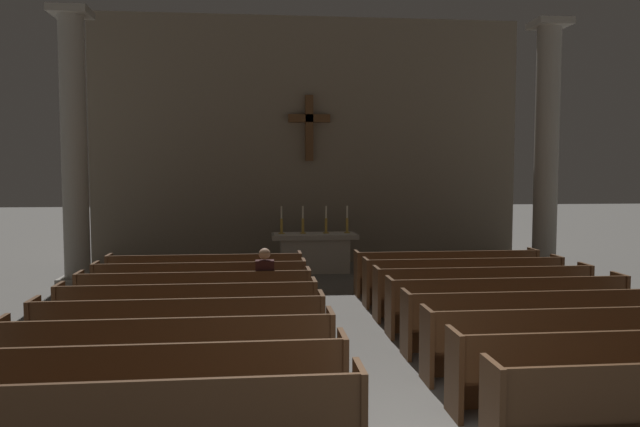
% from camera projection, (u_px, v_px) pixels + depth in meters
% --- Properties ---
extents(pew_left_row_2, '(3.92, 0.50, 0.95)m').
position_uv_depth(pew_left_row_2, '(155.00, 384.00, 6.34)').
color(pew_left_row_2, brown).
rests_on(pew_left_row_2, ground).
extents(pew_left_row_3, '(3.92, 0.50, 0.95)m').
position_uv_depth(pew_left_row_3, '(170.00, 353.00, 7.41)').
color(pew_left_row_3, brown).
rests_on(pew_left_row_3, ground).
extents(pew_left_row_4, '(3.92, 0.50, 0.95)m').
position_uv_depth(pew_left_row_4, '(181.00, 330.00, 8.48)').
color(pew_left_row_4, brown).
rests_on(pew_left_row_4, ground).
extents(pew_left_row_5, '(3.92, 0.50, 0.95)m').
position_uv_depth(pew_left_row_5, '(189.00, 312.00, 9.55)').
color(pew_left_row_5, brown).
rests_on(pew_left_row_5, ground).
extents(pew_left_row_6, '(3.92, 0.50, 0.95)m').
position_uv_depth(pew_left_row_6, '(196.00, 298.00, 10.61)').
color(pew_left_row_6, brown).
rests_on(pew_left_row_6, ground).
extents(pew_left_row_7, '(3.92, 0.50, 0.95)m').
position_uv_depth(pew_left_row_7, '(201.00, 286.00, 11.68)').
color(pew_left_row_7, brown).
rests_on(pew_left_row_7, ground).
extents(pew_left_row_8, '(3.92, 0.50, 0.95)m').
position_uv_depth(pew_left_row_8, '(206.00, 276.00, 12.75)').
color(pew_left_row_8, brown).
rests_on(pew_left_row_8, ground).
extents(pew_right_row_2, '(3.92, 0.50, 0.95)m').
position_uv_depth(pew_right_row_2, '(625.00, 368.00, 6.86)').
color(pew_right_row_2, brown).
rests_on(pew_right_row_2, ground).
extents(pew_right_row_3, '(3.92, 0.50, 0.95)m').
position_uv_depth(pew_right_row_3, '(575.00, 341.00, 7.93)').
color(pew_right_row_3, brown).
rests_on(pew_right_row_3, ground).
extents(pew_right_row_4, '(3.92, 0.50, 0.95)m').
position_uv_depth(pew_right_row_4, '(537.00, 321.00, 9.00)').
color(pew_right_row_4, brown).
rests_on(pew_right_row_4, ground).
extents(pew_right_row_5, '(3.92, 0.50, 0.95)m').
position_uv_depth(pew_right_row_5, '(507.00, 305.00, 10.06)').
color(pew_right_row_5, brown).
rests_on(pew_right_row_5, ground).
extents(pew_right_row_6, '(3.92, 0.50, 0.95)m').
position_uv_depth(pew_right_row_6, '(483.00, 292.00, 11.13)').
color(pew_right_row_6, brown).
rests_on(pew_right_row_6, ground).
extents(pew_right_row_7, '(3.92, 0.50, 0.95)m').
position_uv_depth(pew_right_row_7, '(463.00, 281.00, 12.20)').
color(pew_right_row_7, brown).
rests_on(pew_right_row_7, ground).
extents(pew_right_row_8, '(3.92, 0.50, 0.95)m').
position_uv_depth(pew_right_row_8, '(446.00, 272.00, 13.27)').
color(pew_right_row_8, brown).
rests_on(pew_right_row_8, ground).
extents(column_left_second, '(0.86, 0.86, 6.24)m').
position_uv_depth(column_left_second, '(74.00, 153.00, 14.07)').
color(column_left_second, '#9E998E').
rests_on(column_left_second, ground).
extents(column_right_second, '(0.86, 0.86, 6.24)m').
position_uv_depth(column_right_second, '(546.00, 154.00, 15.21)').
color(column_right_second, '#9E998E').
rests_on(column_right_second, ground).
extents(altar, '(2.20, 0.90, 1.01)m').
position_uv_depth(altar, '(314.00, 252.00, 16.11)').
color(altar, '#A8A399').
rests_on(altar, ground).
extents(candlestick_outer_left, '(0.16, 0.16, 0.71)m').
position_uv_depth(candlestick_outer_left, '(282.00, 225.00, 15.97)').
color(candlestick_outer_left, '#B79338').
rests_on(candlestick_outer_left, altar).
extents(candlestick_inner_left, '(0.16, 0.16, 0.71)m').
position_uv_depth(candlestick_inner_left, '(303.00, 225.00, 16.03)').
color(candlestick_inner_left, '#B79338').
rests_on(candlestick_inner_left, altar).
extents(candlestick_inner_right, '(0.16, 0.16, 0.71)m').
position_uv_depth(candlestick_inner_right, '(326.00, 224.00, 16.09)').
color(candlestick_inner_right, '#B79338').
rests_on(candlestick_inner_right, altar).
extents(candlestick_outer_right, '(0.16, 0.16, 0.71)m').
position_uv_depth(candlestick_outer_right, '(347.00, 224.00, 16.14)').
color(candlestick_outer_right, '#B79338').
rests_on(candlestick_outer_right, altar).
extents(apse_with_cross, '(12.06, 0.47, 6.92)m').
position_uv_depth(apse_with_cross, '(308.00, 141.00, 17.69)').
color(apse_with_cross, gray).
rests_on(apse_with_cross, ground).
extents(lone_worshipper, '(0.32, 0.43, 1.32)m').
position_uv_depth(lone_worshipper, '(265.00, 284.00, 10.76)').
color(lone_worshipper, '#26262B').
rests_on(lone_worshipper, ground).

